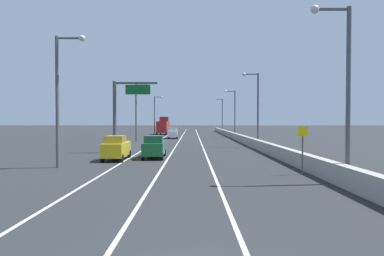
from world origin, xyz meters
name	(u,v)px	position (x,y,z in m)	size (l,w,h in m)	color
ground_plane	(192,136)	(0.00, 64.00, 0.00)	(320.00, 320.00, 0.00)	#26282B
lane_stripe_left	(163,139)	(-5.50, 55.00, 0.00)	(0.16, 130.00, 0.00)	silver
lane_stripe_center	(181,139)	(-2.00, 55.00, 0.00)	(0.16, 130.00, 0.00)	silver
lane_stripe_right	(200,139)	(1.50, 55.00, 0.00)	(0.16, 130.00, 0.00)	silver
jersey_barrier_right	(248,141)	(7.88, 40.00, 0.55)	(0.60, 120.00, 1.10)	#9E998E
overhead_sign_gantry	(122,108)	(-7.26, 28.37, 4.73)	(4.68, 0.36, 7.50)	#47474C
speed_advisory_sign	(303,147)	(6.98, 14.27, 1.76)	(0.60, 0.11, 3.00)	#4C4C51
lamp_post_right_near	(344,81)	(8.11, 11.36, 5.45)	(2.14, 0.44, 9.43)	#4C4C51
lamp_post_right_second	(257,104)	(8.21, 35.45, 5.45)	(2.14, 0.44, 9.43)	#4C4C51
lamp_post_right_third	(234,110)	(8.45, 59.54, 5.45)	(2.14, 0.44, 9.43)	#4C4C51
lamp_post_right_fourth	(222,113)	(8.16, 83.63, 5.45)	(2.14, 0.44, 9.43)	#4C4C51
lamp_post_left_near	(62,91)	(-9.19, 17.36, 5.45)	(2.14, 0.44, 9.43)	#4C4C51
lamp_post_left_mid	(138,108)	(-8.54, 46.27, 5.45)	(2.14, 0.44, 9.43)	#4C4C51
lamp_post_left_far	(156,112)	(-8.91, 75.18, 5.45)	(2.14, 0.44, 9.43)	#4C4C51
car_yellow_0	(117,148)	(-6.35, 22.00, 1.04)	(1.83, 4.37, 2.09)	gold
car_white_1	(173,133)	(-3.49, 55.54, 1.00)	(1.93, 4.39, 2.00)	white
car_green_2	(155,147)	(-3.27, 23.42, 1.02)	(1.92, 4.48, 2.04)	#196033
box_truck	(164,126)	(-6.79, 73.10, 1.96)	(2.67, 8.30, 4.29)	#A51E19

